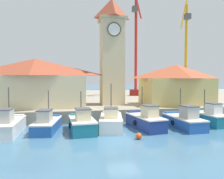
% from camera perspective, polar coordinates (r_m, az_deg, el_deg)
% --- Properties ---
extents(ground_plane, '(300.00, 300.00, 0.00)m').
position_cam_1_polar(ground_plane, '(17.79, 2.98, -12.73)').
color(ground_plane, teal).
extents(quay_wharf, '(120.00, 40.00, 1.36)m').
position_cam_1_polar(quay_wharf, '(43.47, -4.96, -2.53)').
color(quay_wharf, '#9E937F').
rests_on(quay_wharf, ground).
extents(fishing_boat_far_left, '(2.29, 5.27, 4.01)m').
position_cam_1_polar(fishing_boat_far_left, '(20.95, -25.75, -8.43)').
color(fishing_boat_far_left, silver).
rests_on(fishing_boat_far_left, ground).
extents(fishing_boat_left_outer, '(2.43, 5.06, 3.69)m').
position_cam_1_polar(fishing_boat_left_outer, '(20.87, -16.63, -8.56)').
color(fishing_boat_left_outer, '#2356A8').
rests_on(fishing_boat_left_outer, ground).
extents(fishing_boat_left_inner, '(2.47, 4.86, 3.61)m').
position_cam_1_polar(fishing_boat_left_inner, '(20.00, -7.85, -8.74)').
color(fishing_boat_left_inner, '#196B7F').
rests_on(fishing_boat_left_inner, ground).
extents(fishing_boat_mid_left, '(2.88, 5.28, 4.31)m').
position_cam_1_polar(fishing_boat_mid_left, '(20.74, -0.26, -8.29)').
color(fishing_boat_mid_left, silver).
rests_on(fishing_boat_mid_left, ground).
extents(fishing_boat_center, '(2.71, 5.22, 3.98)m').
position_cam_1_polar(fishing_boat_center, '(21.19, 8.71, -7.96)').
color(fishing_boat_center, navy).
rests_on(fishing_boat_center, ground).
extents(fishing_boat_mid_right, '(2.29, 5.24, 3.80)m').
position_cam_1_polar(fishing_boat_mid_right, '(22.40, 18.30, -7.64)').
color(fishing_boat_mid_right, '#2356A8').
rests_on(fishing_boat_mid_right, ground).
extents(fishing_boat_right_inner, '(2.31, 4.67, 3.65)m').
position_cam_1_polar(fishing_boat_right_inner, '(24.90, 23.84, -6.59)').
color(fishing_boat_right_inner, '#196B7F').
rests_on(fishing_boat_right_inner, ground).
extents(clock_tower, '(3.42, 3.42, 15.43)m').
position_cam_1_polar(clock_tower, '(29.15, -0.01, 10.58)').
color(clock_tower, beige).
rests_on(clock_tower, quay_wharf).
extents(warehouse_left, '(12.11, 5.82, 5.80)m').
position_cam_1_polar(warehouse_left, '(27.71, -19.33, 1.78)').
color(warehouse_left, beige).
rests_on(warehouse_left, quay_wharf).
extents(warehouse_right, '(9.06, 5.82, 5.28)m').
position_cam_1_polar(warehouse_right, '(30.24, 16.37, 1.42)').
color(warehouse_right, tan).
rests_on(warehouse_right, quay_wharf).
extents(port_crane_near, '(3.98, 7.08, 19.69)m').
position_cam_1_polar(port_crane_near, '(44.41, 6.27, 8.34)').
color(port_crane_near, maroon).
rests_on(port_crane_near, quay_wharf).
extents(port_crane_far, '(4.40, 10.20, 18.66)m').
position_cam_1_polar(port_crane_far, '(45.93, 18.68, 7.45)').
color(port_crane_far, '#976E11').
rests_on(port_crane_far, quay_wharf).
extents(mooring_buoy, '(0.50, 0.50, 0.50)m').
position_cam_1_polar(mooring_buoy, '(17.73, 7.00, -11.97)').
color(mooring_buoy, '#E54C19').
rests_on(mooring_buoy, ground).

